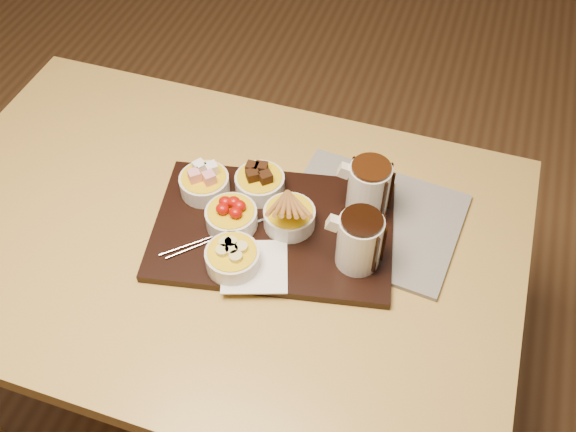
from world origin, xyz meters
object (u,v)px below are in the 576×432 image
(pitcher_milk_chocolate, at_px, (368,189))
(newspaper, at_px, (371,218))
(bowl_strawberries, at_px, (231,218))
(dining_table, at_px, (216,260))
(serving_board, at_px, (273,229))
(pitcher_dark_chocolate, at_px, (359,241))

(pitcher_milk_chocolate, height_order, newspaper, pitcher_milk_chocolate)
(bowl_strawberries, xyz_separation_m, pitcher_milk_chocolate, (0.24, 0.12, 0.04))
(newspaper, bearing_deg, pitcher_milk_chocolate, 149.04)
(dining_table, bearing_deg, serving_board, 16.25)
(serving_board, xyz_separation_m, newspaper, (0.17, 0.09, -0.00))
(dining_table, xyz_separation_m, pitcher_milk_chocolate, (0.28, 0.14, 0.17))
(bowl_strawberries, xyz_separation_m, newspaper, (0.25, 0.11, -0.03))
(dining_table, distance_m, bowl_strawberries, 0.14)
(dining_table, bearing_deg, bowl_strawberries, 19.69)
(bowl_strawberries, xyz_separation_m, pitcher_dark_chocolate, (0.25, -0.01, 0.04))
(dining_table, height_order, pitcher_dark_chocolate, pitcher_dark_chocolate)
(serving_board, bearing_deg, pitcher_dark_chocolate, -19.98)
(dining_table, relative_size, serving_board, 2.61)
(serving_board, height_order, pitcher_milk_chocolate, pitcher_milk_chocolate)
(pitcher_milk_chocolate, relative_size, newspaper, 0.33)
(dining_table, xyz_separation_m, bowl_strawberries, (0.04, 0.01, 0.14))
(pitcher_dark_chocolate, distance_m, newspaper, 0.14)
(pitcher_dark_chocolate, bearing_deg, dining_table, 170.35)
(bowl_strawberries, height_order, newspaper, bowl_strawberries)
(dining_table, relative_size, bowl_strawberries, 12.00)
(serving_board, xyz_separation_m, pitcher_dark_chocolate, (0.17, -0.03, 0.06))
(serving_board, relative_size, newspaper, 1.35)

